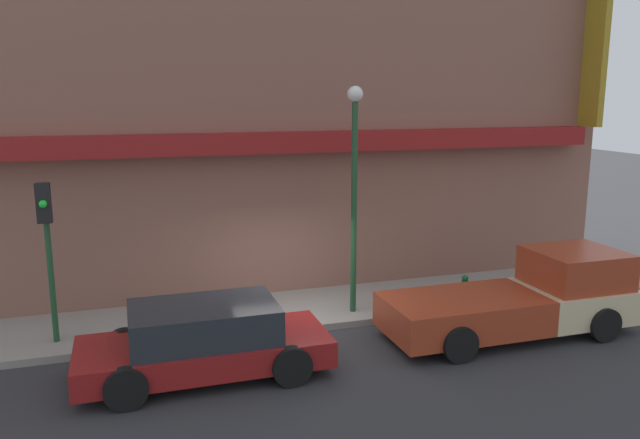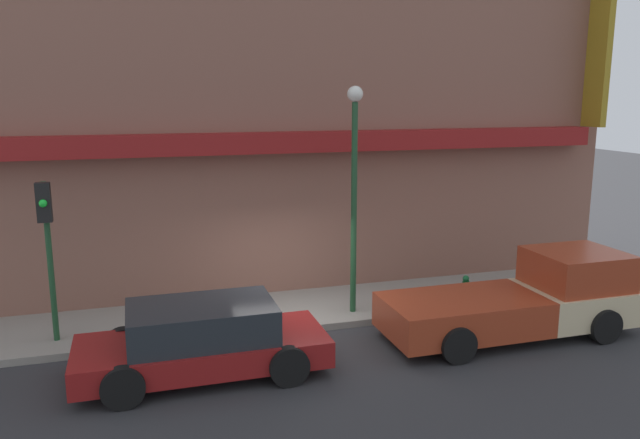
{
  "view_description": "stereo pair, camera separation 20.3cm",
  "coord_description": "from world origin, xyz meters",
  "px_view_note": "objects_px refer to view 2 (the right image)",
  "views": [
    {
      "loc": [
        -3.49,
        -12.64,
        5.28
      ],
      "look_at": [
        0.89,
        1.05,
        2.36
      ],
      "focal_mm": 35.0,
      "sensor_mm": 36.0,
      "label": 1
    },
    {
      "loc": [
        -3.3,
        -12.7,
        5.28
      ],
      "look_at": [
        0.89,
        1.05,
        2.36
      ],
      "focal_mm": 35.0,
      "sensor_mm": 36.0,
      "label": 2
    }
  ],
  "objects_px": {
    "fire_hydrant": "(466,287)",
    "parked_car": "(202,340)",
    "street_lamp": "(354,173)",
    "pickup_truck": "(525,300)",
    "traffic_light": "(47,233)"
  },
  "relations": [
    {
      "from": "fire_hydrant",
      "to": "traffic_light",
      "type": "xyz_separation_m",
      "value": [
        -9.61,
        0.08,
        2.02
      ]
    },
    {
      "from": "street_lamp",
      "to": "traffic_light",
      "type": "height_order",
      "value": "street_lamp"
    },
    {
      "from": "pickup_truck",
      "to": "parked_car",
      "type": "relative_size",
      "value": 1.21
    },
    {
      "from": "fire_hydrant",
      "to": "traffic_light",
      "type": "relative_size",
      "value": 0.19
    },
    {
      "from": "traffic_light",
      "to": "fire_hydrant",
      "type": "bearing_deg",
      "value": -0.45
    },
    {
      "from": "street_lamp",
      "to": "fire_hydrant",
      "type": "bearing_deg",
      "value": -0.21
    },
    {
      "from": "parked_car",
      "to": "street_lamp",
      "type": "xyz_separation_m",
      "value": [
        3.78,
        2.08,
        2.78
      ]
    },
    {
      "from": "fire_hydrant",
      "to": "parked_car",
      "type": "bearing_deg",
      "value": -163.07
    },
    {
      "from": "parked_car",
      "to": "street_lamp",
      "type": "relative_size",
      "value": 0.89
    },
    {
      "from": "pickup_truck",
      "to": "street_lamp",
      "type": "relative_size",
      "value": 1.08
    },
    {
      "from": "parked_car",
      "to": "fire_hydrant",
      "type": "xyz_separation_m",
      "value": [
        6.8,
        2.07,
        -0.23
      ]
    },
    {
      "from": "pickup_truck",
      "to": "traffic_light",
      "type": "height_order",
      "value": "traffic_light"
    },
    {
      "from": "fire_hydrant",
      "to": "traffic_light",
      "type": "distance_m",
      "value": 9.82
    },
    {
      "from": "street_lamp",
      "to": "parked_car",
      "type": "bearing_deg",
      "value": -151.19
    },
    {
      "from": "traffic_light",
      "to": "parked_car",
      "type": "bearing_deg",
      "value": -37.31
    }
  ]
}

